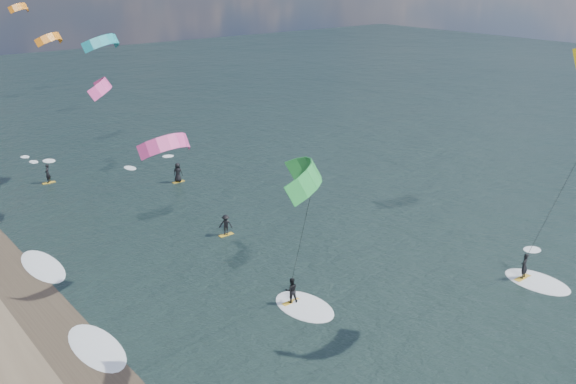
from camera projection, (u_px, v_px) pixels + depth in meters
kitesurfer_near_b at (310, 223)px, 30.13m from camera, size 6.74×9.07×11.49m
far_kitesurfers at (166, 191)px, 52.17m from camera, size 10.22×20.32×1.77m
bg_kite_field at (31, 34)px, 63.79m from camera, size 12.15×74.03×6.40m
shoreline_surf at (104, 348)px, 32.60m from camera, size 2.40×79.40×0.11m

